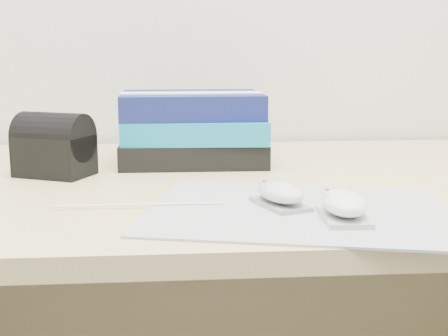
{
  "coord_description": "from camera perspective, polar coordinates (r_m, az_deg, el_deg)",
  "views": [
    {
      "loc": [
        -0.13,
        0.54,
        0.95
      ],
      "look_at": [
        -0.06,
        1.45,
        0.77
      ],
      "focal_mm": 50.0,
      "sensor_mm": 36.0,
      "label": 1
    }
  ],
  "objects": [
    {
      "name": "desk",
      "position": [
        1.2,
        2.1,
        -11.25
      ],
      "size": [
        1.6,
        0.8,
        0.73
      ],
      "color": "tan",
      "rests_on": "ground"
    },
    {
      "name": "book_stack",
      "position": [
        1.2,
        -2.81,
        3.68
      ],
      "size": [
        0.28,
        0.23,
        0.14
      ],
      "color": "black",
      "rests_on": "desk"
    },
    {
      "name": "mousepad",
      "position": [
        0.84,
        6.64,
        -3.89
      ],
      "size": [
        0.45,
        0.39,
        0.0
      ],
      "primitive_type": "cube",
      "rotation": [
        0.0,
        0.0,
        -0.23
      ],
      "color": "gray",
      "rests_on": "desk"
    },
    {
      "name": "mouse_front",
      "position": [
        0.8,
        10.91,
        -3.35
      ],
      "size": [
        0.06,
        0.1,
        0.04
      ],
      "color": "#ABABAE",
      "rests_on": "mousepad"
    },
    {
      "name": "pouch",
      "position": [
        1.11,
        -15.29,
        2.01
      ],
      "size": [
        0.14,
        0.13,
        0.11
      ],
      "color": "black",
      "rests_on": "desk"
    },
    {
      "name": "mouse_rear",
      "position": [
        0.85,
        5.18,
        -2.41
      ],
      "size": [
        0.08,
        0.1,
        0.04
      ],
      "color": "gray",
      "rests_on": "mousepad"
    },
    {
      "name": "usb_cable",
      "position": [
        0.86,
        -7.79,
        -3.35
      ],
      "size": [
        0.23,
        0.0,
        0.0
      ],
      "primitive_type": "cylinder",
      "rotation": [
        0.0,
        1.57,
        0.0
      ],
      "color": "white",
      "rests_on": "mousepad"
    }
  ]
}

